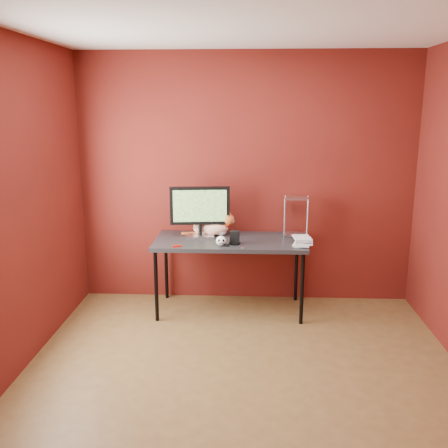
{
  "coord_description": "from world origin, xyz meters",
  "views": [
    {
      "loc": [
        0.03,
        -3.43,
        2.06
      ],
      "look_at": [
        -0.2,
        1.15,
        0.96
      ],
      "focal_mm": 40.0,
      "sensor_mm": 36.0,
      "label": 1
    }
  ],
  "objects_px": {
    "desk": "(230,244)",
    "skull_mug": "(221,241)",
    "book_stack": "(296,200)",
    "speaker": "(235,238)",
    "monitor": "(200,209)",
    "cat": "(212,227)"
  },
  "relations": [
    {
      "from": "speaker",
      "to": "book_stack",
      "type": "height_order",
      "value": "book_stack"
    },
    {
      "from": "desk",
      "to": "cat",
      "type": "height_order",
      "value": "cat"
    },
    {
      "from": "desk",
      "to": "book_stack",
      "type": "height_order",
      "value": "book_stack"
    },
    {
      "from": "desk",
      "to": "skull_mug",
      "type": "xyz_separation_m",
      "value": [
        -0.08,
        -0.22,
        0.1
      ]
    },
    {
      "from": "desk",
      "to": "speaker",
      "type": "relative_size",
      "value": 11.76
    },
    {
      "from": "cat",
      "to": "speaker",
      "type": "distance_m",
      "value": 0.42
    },
    {
      "from": "skull_mug",
      "to": "book_stack",
      "type": "xyz_separation_m",
      "value": [
        0.71,
        0.08,
        0.39
      ]
    },
    {
      "from": "skull_mug",
      "to": "book_stack",
      "type": "relative_size",
      "value": 0.11
    },
    {
      "from": "desk",
      "to": "skull_mug",
      "type": "distance_m",
      "value": 0.26
    },
    {
      "from": "skull_mug",
      "to": "desk",
      "type": "bearing_deg",
      "value": 65.66
    },
    {
      "from": "monitor",
      "to": "cat",
      "type": "relative_size",
      "value": 1.09
    },
    {
      "from": "desk",
      "to": "book_stack",
      "type": "xyz_separation_m",
      "value": [
        0.63,
        -0.14,
        0.48
      ]
    },
    {
      "from": "monitor",
      "to": "skull_mug",
      "type": "height_order",
      "value": "monitor"
    },
    {
      "from": "speaker",
      "to": "book_stack",
      "type": "distance_m",
      "value": 0.69
    },
    {
      "from": "monitor",
      "to": "speaker",
      "type": "bearing_deg",
      "value": -40.3
    },
    {
      "from": "book_stack",
      "to": "speaker",
      "type": "bearing_deg",
      "value": -178.63
    },
    {
      "from": "speaker",
      "to": "book_stack",
      "type": "xyz_separation_m",
      "value": [
        0.58,
        0.01,
        0.37
      ]
    },
    {
      "from": "skull_mug",
      "to": "monitor",
      "type": "bearing_deg",
      "value": 121.14
    },
    {
      "from": "desk",
      "to": "skull_mug",
      "type": "height_order",
      "value": "skull_mug"
    },
    {
      "from": "desk",
      "to": "book_stack",
      "type": "relative_size",
      "value": 1.73
    },
    {
      "from": "cat",
      "to": "desk",
      "type": "bearing_deg",
      "value": -29.56
    },
    {
      "from": "monitor",
      "to": "speaker",
      "type": "relative_size",
      "value": 4.7
    }
  ]
}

